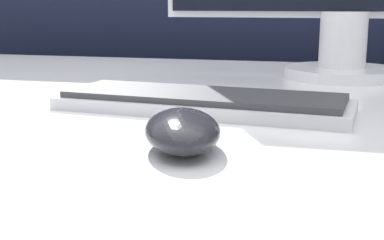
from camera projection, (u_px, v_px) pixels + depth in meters
partition_panel at (246, 98)px, 1.43m from camera, size 5.00×0.03×1.19m
computer_mouse_near at (182, 130)px, 0.51m from camera, size 0.11×0.14×0.04m
keyboard at (203, 102)px, 0.69m from camera, size 0.39×0.17×0.02m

